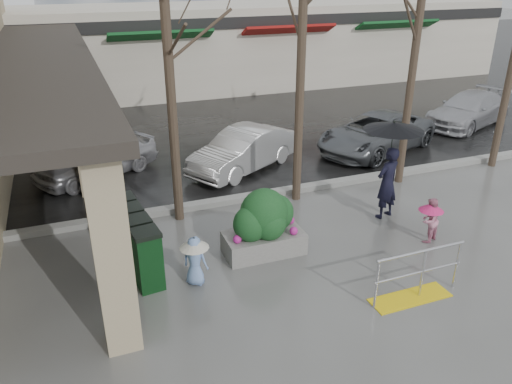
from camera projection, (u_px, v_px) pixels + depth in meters
ground at (319, 279)px, 10.00m from camera, size 120.00×120.00×0.00m
street_asphalt at (140, 75)px, 28.69m from camera, size 120.00×36.00×0.01m
curb at (249, 197)px, 13.37m from camera, size 120.00×0.30×0.15m
canopy_slab at (35, 50)px, 13.72m from camera, size 2.80×18.00×0.25m
pillar_front at (112, 252)px, 7.57m from camera, size 0.55×0.55×3.50m
pillar_back at (83, 132)px, 13.09m from camera, size 0.55×0.55×3.50m
storefront_row at (189, 47)px, 25.09m from camera, size 34.00×6.74×4.00m
handrail at (415, 281)px, 9.28m from camera, size 1.90×0.50×1.03m
tree_west at (164, 0)px, 10.30m from camera, size 3.20×3.20×6.80m
tree_mideast at (421, 4)px, 12.54m from camera, size 3.20×3.20×6.50m
woman at (390, 161)px, 11.89m from camera, size 1.41×1.41×2.47m
child_pink at (430, 217)px, 11.14m from camera, size 0.62×0.56×1.05m
child_blue at (195, 256)px, 9.61m from camera, size 0.59×0.57×1.03m
planter at (264, 223)px, 10.64m from camera, size 1.73×1.02×1.50m
news_boxes at (136, 240)px, 10.18m from camera, size 0.76×2.27×1.24m
car_a at (96, 156)px, 14.65m from camera, size 3.96×3.07×1.26m
car_b at (243, 150)px, 15.13m from camera, size 3.98×3.07×1.26m
car_c at (376, 133)px, 16.69m from camera, size 4.98×3.59×1.26m
car_d at (469, 109)px, 19.44m from camera, size 4.69×3.19×1.26m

